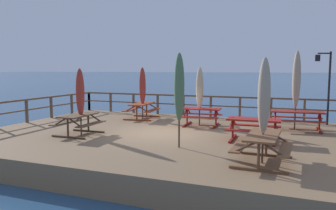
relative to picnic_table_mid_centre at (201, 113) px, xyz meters
name	(u,v)px	position (x,y,z in m)	size (l,w,h in m)	color
ground_plane	(161,151)	(-1.02, -2.12, -1.27)	(600.00, 600.00, 0.00)	navy
wooden_deck	(161,142)	(-1.02, -2.12, -0.91)	(13.64, 10.04, 0.72)	#846647
railing_waterside_far	(197,102)	(-1.02, 2.75, 0.18)	(13.44, 0.10, 1.09)	brown
railing_side_left	(26,107)	(-7.69, -2.12, 0.19)	(0.10, 9.84, 1.09)	brown
picnic_table_mid_centre	(201,113)	(0.00, 0.00, 0.00)	(1.73, 1.51, 0.78)	maroon
picnic_table_front_right	(78,120)	(-3.73, -3.61, 0.00)	(1.42, 1.64, 0.78)	brown
picnic_table_back_left	(297,116)	(3.86, 0.42, 0.01)	(2.12, 1.53, 0.78)	maroon
picnic_table_back_right	(254,125)	(2.49, -2.29, 0.00)	(1.81, 1.45, 0.78)	maroon
picnic_table_mid_right	(263,142)	(3.05, -4.96, 0.01)	(1.46, 1.94, 0.78)	brown
picnic_table_front_left	(142,108)	(-3.30, 0.89, 0.00)	(1.56, 1.88, 0.78)	#993819
patio_umbrella_short_front	(200,89)	(-0.07, -0.06, 1.06)	(0.32, 0.32, 2.53)	#4C3828
patio_umbrella_tall_front	(80,93)	(-3.66, -3.55, 1.03)	(0.32, 0.32, 2.48)	#4C3828
patio_umbrella_tall_mid_left	(297,80)	(3.78, 0.50, 1.47)	(0.32, 0.32, 3.18)	#4C3828
patio_umbrella_short_mid	(179,88)	(0.44, -4.13, 1.33)	(0.32, 0.32, 2.95)	#4C3828
patio_umbrella_tall_back_left	(264,96)	(3.04, -4.97, 1.20)	(0.32, 0.32, 2.75)	#4C3828
patio_umbrella_tall_mid_right	(142,86)	(-3.22, 0.82, 1.06)	(0.32, 0.32, 2.53)	#4C3828
lamp_post_hooked	(325,77)	(4.92, 2.13, 1.56)	(0.66, 0.34, 3.20)	black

